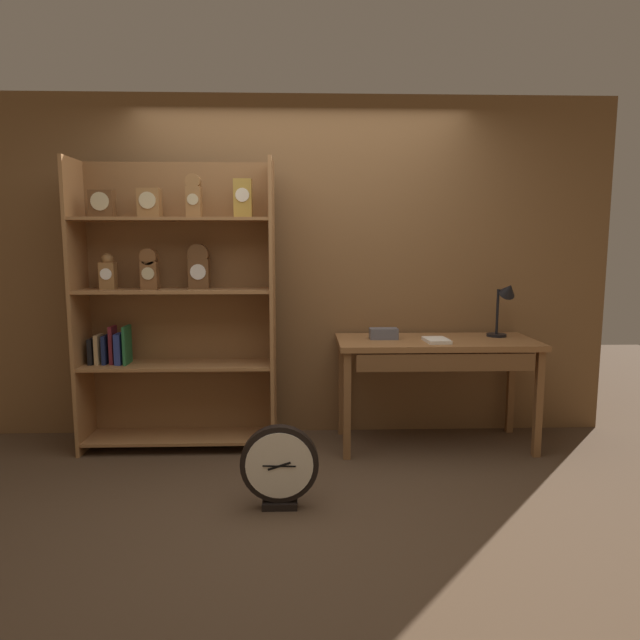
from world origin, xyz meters
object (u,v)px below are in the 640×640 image
(bookshelf, at_px, (173,304))
(round_clock_large, at_px, (279,466))
(open_repair_manual, at_px, (436,340))
(desk_lamp, at_px, (504,302))
(toolbox_small, at_px, (383,334))
(workbench, at_px, (436,352))

(bookshelf, relative_size, round_clock_large, 4.30)
(open_repair_manual, bearing_deg, round_clock_large, -144.93)
(bookshelf, bearing_deg, desk_lamp, 1.02)
(desk_lamp, height_order, round_clock_large, desk_lamp)
(desk_lamp, distance_m, toolbox_small, 0.94)
(toolbox_small, bearing_deg, open_repair_manual, -21.78)
(bookshelf, height_order, workbench, bookshelf)
(desk_lamp, bearing_deg, open_repair_manual, -160.93)
(workbench, height_order, round_clock_large, workbench)
(bookshelf, bearing_deg, toolbox_small, -0.16)
(workbench, relative_size, open_repair_manual, 6.55)
(workbench, distance_m, toolbox_small, 0.41)
(bookshelf, distance_m, round_clock_large, 1.52)
(toolbox_small, xyz_separation_m, open_repair_manual, (0.36, -0.14, -0.03))
(workbench, relative_size, round_clock_large, 2.98)
(workbench, bearing_deg, open_repair_manual, -105.35)
(round_clock_large, bearing_deg, toolbox_small, 54.21)
(workbench, relative_size, toolbox_small, 7.04)
(desk_lamp, height_order, open_repair_manual, desk_lamp)
(workbench, height_order, desk_lamp, desk_lamp)
(desk_lamp, relative_size, open_repair_manual, 1.96)
(bookshelf, height_order, desk_lamp, bookshelf)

